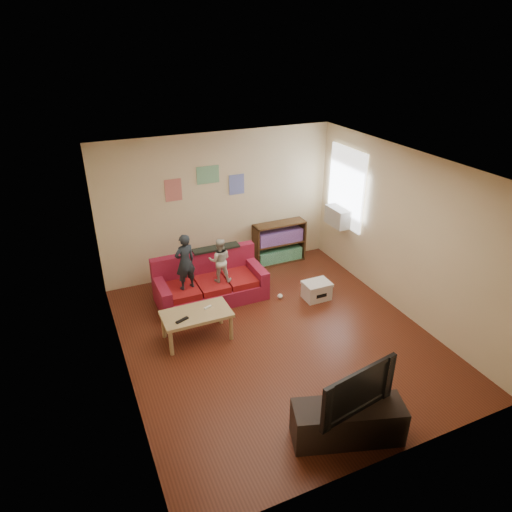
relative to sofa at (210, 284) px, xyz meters
name	(u,v)px	position (x,y,z in m)	size (l,w,h in m)	color
room_shell	(279,260)	(0.57, -1.54, 1.07)	(4.52, 5.02, 2.72)	#5B2515
sofa	(210,284)	(0.00, 0.00, 0.00)	(1.89, 0.87, 0.83)	maroon
child_a	(185,262)	(-0.45, -0.16, 0.61)	(0.36, 0.23, 0.98)	#1E262D
child_b	(220,260)	(0.15, -0.16, 0.51)	(0.38, 0.30, 0.79)	beige
coffee_table	(196,316)	(-0.56, -1.05, 0.12)	(1.04, 0.57, 0.47)	tan
remote	(182,320)	(-0.81, -1.17, 0.20)	(0.21, 0.05, 0.02)	black
game_controller	(208,307)	(-0.36, -1.00, 0.20)	(0.13, 0.04, 0.03)	silver
bookshelf	(279,245)	(1.74, 0.76, 0.10)	(1.07, 0.32, 0.85)	#493019
window	(346,188)	(2.79, 0.11, 1.36)	(0.04, 1.08, 1.48)	white
ac_unit	(338,217)	(2.67, 0.11, 0.80)	(0.28, 0.55, 0.35)	#B7B2A3
artwork_left	(173,190)	(-0.28, 0.95, 1.47)	(0.30, 0.01, 0.40)	#D87266
artwork_center	(208,175)	(0.37, 0.95, 1.67)	(0.42, 0.01, 0.32)	#72B27F
artwork_right	(237,184)	(0.92, 0.95, 1.42)	(0.30, 0.01, 0.38)	#727FCC
file_box	(317,290)	(1.71, -0.79, -0.11)	(0.47, 0.36, 0.32)	silver
tv_stand	(348,422)	(0.45, -3.60, -0.04)	(1.28, 0.43, 0.48)	black
television	(352,386)	(0.45, -3.60, 0.50)	(1.04, 0.14, 0.60)	black
tissue	(280,296)	(1.12, -0.53, -0.23)	(0.09, 0.09, 0.09)	white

